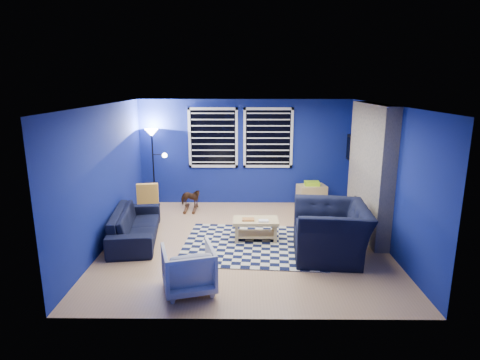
{
  "coord_description": "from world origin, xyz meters",
  "views": [
    {
      "loc": [
        -0.03,
        -6.95,
        2.87
      ],
      "look_at": [
        -0.09,
        0.3,
        1.11
      ],
      "focal_mm": 30.0,
      "sensor_mm": 36.0,
      "label": 1
    }
  ],
  "objects_px": {
    "armchair_big": "(331,231)",
    "cabinet": "(311,196)",
    "sofa": "(135,225)",
    "rocking_horse": "(190,198)",
    "armchair_bent": "(189,269)",
    "coffee_table": "(256,225)",
    "tv": "(353,150)",
    "floor_lamp": "(153,143)"
  },
  "relations": [
    {
      "from": "tv",
      "to": "floor_lamp",
      "type": "relative_size",
      "value": 0.55
    },
    {
      "from": "coffee_table",
      "to": "floor_lamp",
      "type": "bearing_deg",
      "value": 137.3
    },
    {
      "from": "armchair_big",
      "to": "cabinet",
      "type": "bearing_deg",
      "value": -177.92
    },
    {
      "from": "sofa",
      "to": "floor_lamp",
      "type": "relative_size",
      "value": 1.08
    },
    {
      "from": "armchair_bent",
      "to": "cabinet",
      "type": "bearing_deg",
      "value": -137.14
    },
    {
      "from": "armchair_bent",
      "to": "rocking_horse",
      "type": "bearing_deg",
      "value": -99.04
    },
    {
      "from": "armchair_big",
      "to": "coffee_table",
      "type": "bearing_deg",
      "value": -114.3
    },
    {
      "from": "cabinet",
      "to": "armchair_big",
      "type": "bearing_deg",
      "value": -103.01
    },
    {
      "from": "rocking_horse",
      "to": "sofa",
      "type": "bearing_deg",
      "value": 173.54
    },
    {
      "from": "rocking_horse",
      "to": "coffee_table",
      "type": "relative_size",
      "value": 0.62
    },
    {
      "from": "tv",
      "to": "armchair_bent",
      "type": "bearing_deg",
      "value": -130.55
    },
    {
      "from": "coffee_table",
      "to": "armchair_big",
      "type": "bearing_deg",
      "value": -29.06
    },
    {
      "from": "sofa",
      "to": "cabinet",
      "type": "height_order",
      "value": "cabinet"
    },
    {
      "from": "armchair_bent",
      "to": "coffee_table",
      "type": "relative_size",
      "value": 0.85
    },
    {
      "from": "tv",
      "to": "sofa",
      "type": "xyz_separation_m",
      "value": [
        -4.49,
        -1.9,
        -1.11
      ]
    },
    {
      "from": "armchair_big",
      "to": "rocking_horse",
      "type": "distance_m",
      "value": 3.66
    },
    {
      "from": "sofa",
      "to": "cabinet",
      "type": "distance_m",
      "value": 4.16
    },
    {
      "from": "armchair_big",
      "to": "rocking_horse",
      "type": "height_order",
      "value": "armchair_big"
    },
    {
      "from": "tv",
      "to": "armchair_big",
      "type": "height_order",
      "value": "tv"
    },
    {
      "from": "rocking_horse",
      "to": "cabinet",
      "type": "height_order",
      "value": "cabinet"
    },
    {
      "from": "floor_lamp",
      "to": "rocking_horse",
      "type": "bearing_deg",
      "value": -22.69
    },
    {
      "from": "armchair_big",
      "to": "coffee_table",
      "type": "height_order",
      "value": "armchair_big"
    },
    {
      "from": "sofa",
      "to": "rocking_horse",
      "type": "xyz_separation_m",
      "value": [
        0.8,
        1.78,
        0.0
      ]
    },
    {
      "from": "tv",
      "to": "floor_lamp",
      "type": "bearing_deg",
      "value": 176.92
    },
    {
      "from": "rocking_horse",
      "to": "cabinet",
      "type": "bearing_deg",
      "value": -67.0
    },
    {
      "from": "tv",
      "to": "armchair_bent",
      "type": "distance_m",
      "value": 5.1
    },
    {
      "from": "rocking_horse",
      "to": "coffee_table",
      "type": "bearing_deg",
      "value": -123.24
    },
    {
      "from": "tv",
      "to": "sofa",
      "type": "bearing_deg",
      "value": -157.08
    },
    {
      "from": "armchair_big",
      "to": "cabinet",
      "type": "relative_size",
      "value": 1.93
    },
    {
      "from": "rocking_horse",
      "to": "floor_lamp",
      "type": "bearing_deg",
      "value": 84.95
    },
    {
      "from": "rocking_horse",
      "to": "tv",
      "type": "bearing_deg",
      "value": -70.49
    },
    {
      "from": "tv",
      "to": "floor_lamp",
      "type": "xyz_separation_m",
      "value": [
        -4.58,
        0.25,
        0.1
      ]
    },
    {
      "from": "armchair_bent",
      "to": "coffee_table",
      "type": "distance_m",
      "value": 2.14
    },
    {
      "from": "tv",
      "to": "rocking_horse",
      "type": "height_order",
      "value": "tv"
    },
    {
      "from": "tv",
      "to": "coffee_table",
      "type": "distance_m",
      "value": 3.15
    },
    {
      "from": "sofa",
      "to": "rocking_horse",
      "type": "relative_size",
      "value": 3.8
    },
    {
      "from": "coffee_table",
      "to": "cabinet",
      "type": "distance_m",
      "value": 2.46
    },
    {
      "from": "armchair_big",
      "to": "armchair_bent",
      "type": "height_order",
      "value": "armchair_big"
    },
    {
      "from": "sofa",
      "to": "rocking_horse",
      "type": "height_order",
      "value": "sofa"
    },
    {
      "from": "coffee_table",
      "to": "floor_lamp",
      "type": "height_order",
      "value": "floor_lamp"
    },
    {
      "from": "rocking_horse",
      "to": "cabinet",
      "type": "xyz_separation_m",
      "value": [
        2.82,
        0.27,
        -0.01
      ]
    },
    {
      "from": "sofa",
      "to": "armchair_big",
      "type": "xyz_separation_m",
      "value": [
        3.49,
        -0.69,
        0.15
      ]
    }
  ]
}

